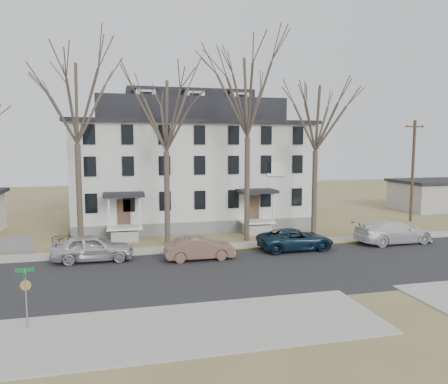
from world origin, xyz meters
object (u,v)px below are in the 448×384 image
object	(u,v)px
car_tan	(199,249)
tree_mid_left	(166,111)
bicycle_left	(64,238)
car_white	(393,232)
tree_center	(248,92)
tree_mid_right	(316,114)
car_navy	(295,240)
car_silver	(93,248)
street_sign	(26,288)
boarding_house	(189,165)
tree_far_left	(76,98)
utility_pole_far	(413,170)

from	to	relation	value
car_tan	tree_mid_left	bearing A→B (deg)	16.27
bicycle_left	car_white	bearing A→B (deg)	-90.79
tree_center	car_white	distance (m)	14.84
tree_mid_right	car_navy	size ratio (longest dim) A/B	2.44
car_silver	bicycle_left	world-z (taller)	car_silver
tree_mid_right	street_sign	bearing A→B (deg)	-144.34
car_silver	street_sign	xyz separation A→B (m)	(-2.02, -9.80, 0.80)
tree_mid_left	car_silver	bearing A→B (deg)	-145.07
tree_mid_right	bicycle_left	size ratio (longest dim) A/B	7.39
car_silver	car_white	world-z (taller)	car_white
car_tan	car_white	distance (m)	14.73
tree_center	bicycle_left	distance (m)	17.17
tree_mid_right	car_navy	distance (m)	10.16
boarding_house	car_white	xyz separation A→B (m)	(13.13, -11.75, -4.53)
car_tan	bicycle_left	distance (m)	11.05
tree_far_left	bicycle_left	xyz separation A→B (m)	(-1.34, 1.95, -9.89)
tree_mid_left	tree_mid_right	world-z (taller)	same
utility_pole_far	car_navy	bearing A→B (deg)	-152.18
tree_mid_right	utility_pole_far	size ratio (longest dim) A/B	1.34
tree_center	car_silver	size ratio (longest dim) A/B	2.98
car_navy	bicycle_left	world-z (taller)	car_navy
car_tan	car_white	world-z (taller)	car_white
tree_center	car_tan	world-z (taller)	tree_center
car_white	bicycle_left	xyz separation A→B (m)	(-23.47, 5.55, -0.40)
tree_far_left	tree_mid_left	xyz separation A→B (m)	(6.00, 0.00, -0.74)
boarding_house	tree_center	world-z (taller)	tree_center
tree_center	tree_mid_right	distance (m)	5.70
car_navy	street_sign	bearing A→B (deg)	121.18
boarding_house	tree_center	size ratio (longest dim) A/B	1.41
utility_pole_far	boarding_house	bearing A→B (deg)	169.08
tree_mid_right	car_white	xyz separation A→B (m)	(4.63, -3.60, -8.75)
tree_far_left	tree_mid_left	world-z (taller)	tree_far_left
tree_mid_right	car_white	distance (m)	10.53
car_white	boarding_house	bearing A→B (deg)	45.58
tree_mid_left	car_silver	xyz separation A→B (m)	(-5.03, -3.51, -8.76)
tree_far_left	car_white	world-z (taller)	tree_far_left
tree_mid_left	car_white	distance (m)	18.70
boarding_house	street_sign	bearing A→B (deg)	-115.09
tree_center	car_white	bearing A→B (deg)	-19.55
tree_mid_right	car_navy	bearing A→B (deg)	-129.77
boarding_house	bicycle_left	distance (m)	13.03
tree_far_left	car_navy	distance (m)	17.68
utility_pole_far	car_tan	bearing A→B (deg)	-157.92
boarding_house	tree_mid_left	bearing A→B (deg)	-110.20
car_tan	street_sign	size ratio (longest dim) A/B	1.78
tree_mid_right	car_silver	distance (m)	19.03
utility_pole_far	street_sign	world-z (taller)	utility_pole_far
car_navy	bicycle_left	size ratio (longest dim) A/B	3.03
utility_pole_far	car_tan	xyz separation A→B (m)	(-22.06, -8.95, -4.18)
tree_mid_right	tree_mid_left	bearing A→B (deg)	180.00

